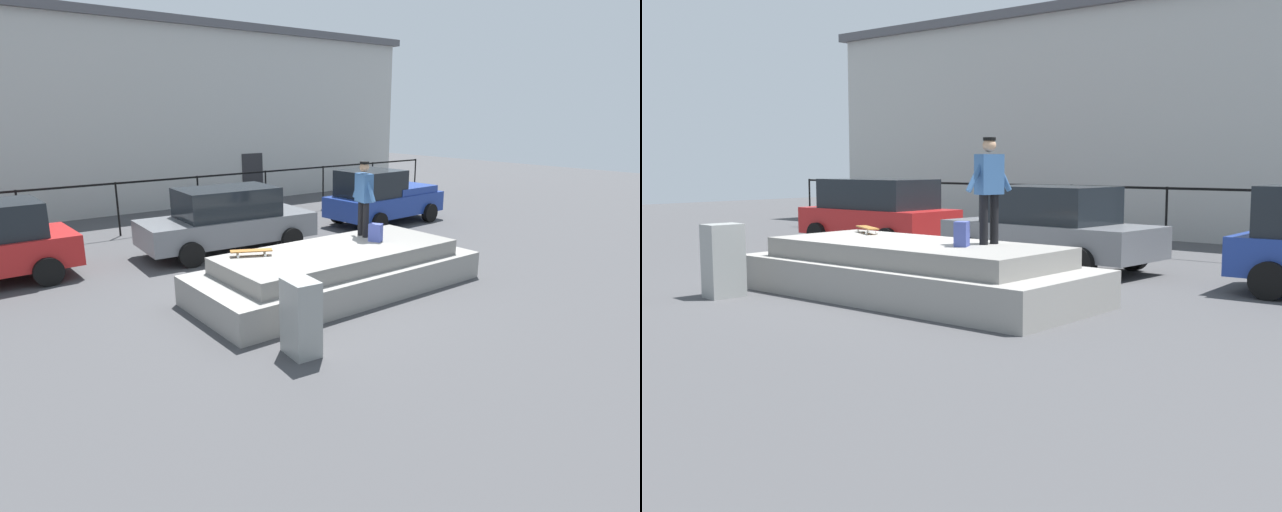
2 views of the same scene
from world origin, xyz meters
The scene contains 10 objects.
ground_plane centered at (0.00, 0.00, 0.00)m, with size 60.00×60.00×0.00m, color #424244.
concrete_ledge centered at (0.72, -0.36, 0.42)m, with size 6.28×2.58×0.93m.
skateboarder centered at (1.88, 0.16, 1.92)m, with size 0.32×0.93×1.71m.
skateboard centered at (-1.06, 0.24, 1.03)m, with size 0.83×0.55×0.12m.
backpack centered at (1.76, -0.38, 1.13)m, with size 0.28×0.20×0.39m, color #3F4C99.
car_grey_sedan_mid centered at (0.46, 4.07, 0.88)m, with size 4.76×2.33×1.75m.
car_blue_pickup_far centered at (6.43, 4.18, 0.92)m, with size 4.24×2.28×1.86m.
utility_box centered at (-1.75, -2.39, 0.61)m, with size 0.44×0.60×1.23m, color gray.
fence_row centered at (0.00, 7.74, 1.22)m, with size 24.06×0.06×1.67m.
warehouse_building centered at (0.00, 15.42, 3.59)m, with size 28.15×8.80×7.16m.
Camera 1 is at (-6.21, -8.61, 3.71)m, focal length 29.55 mm.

